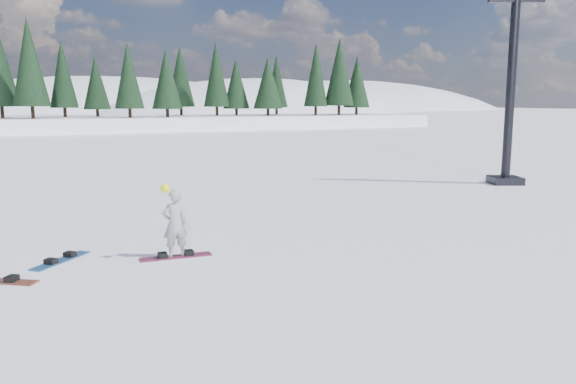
# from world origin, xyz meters

# --- Properties ---
(ground) EXTENTS (420.00, 420.00, 0.00)m
(ground) POSITION_xyz_m (0.00, 0.00, 0.00)
(ground) COLOR white
(ground) RESTS_ON ground
(alpine_backdrop) EXTENTS (412.50, 227.00, 53.20)m
(alpine_backdrop) POSITION_xyz_m (-11.72, 189.16, -13.97)
(alpine_backdrop) COLOR white
(alpine_backdrop) RESTS_ON ground
(lift_tower) EXTENTS (2.04, 1.51, 7.68)m
(lift_tower) POSITION_xyz_m (15.84, 4.93, 3.13)
(lift_tower) COLOR black
(lift_tower) RESTS_ON ground
(snowboarder_woman) EXTENTS (0.58, 0.42, 1.60)m
(snowboarder_woman) POSITION_xyz_m (1.36, -0.47, 0.75)
(snowboarder_woman) COLOR #A0A0A5
(snowboarder_woman) RESTS_ON ground
(snowboard_woman) EXTENTS (1.51, 0.34, 0.03)m
(snowboard_woman) POSITION_xyz_m (1.37, -0.47, 0.01)
(snowboard_woman) COLOR maroon
(snowboard_woman) RESTS_ON ground
(snowboard_loose_a) EXTENTS (1.23, 1.29, 0.03)m
(snowboard_loose_a) POSITION_xyz_m (-0.88, 0.20, 0.01)
(snowboard_loose_a) COLOR #1C599B
(snowboard_loose_a) RESTS_ON ground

